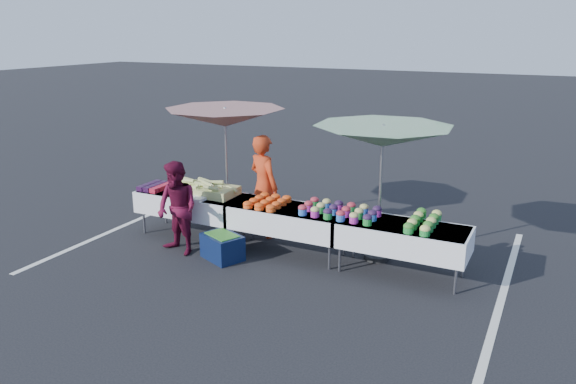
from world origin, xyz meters
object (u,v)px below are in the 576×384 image
at_px(table_left, 192,202).
at_px(umbrella_left, 225,118).
at_px(table_right, 402,236).
at_px(vendor, 264,186).
at_px(table_center, 288,218).
at_px(umbrella_right, 383,137).
at_px(customer, 177,208).
at_px(storage_bin, 222,246).

relative_size(table_left, umbrella_left, 0.68).
distance_m(table_right, vendor, 2.60).
bearing_deg(table_left, table_center, 0.00).
bearing_deg(umbrella_right, customer, -158.11).
xyz_separation_m(umbrella_right, storage_bin, (-2.12, -1.05, -1.69)).
xyz_separation_m(table_left, storage_bin, (1.00, -0.65, -0.38)).
bearing_deg(vendor, umbrella_left, 11.95).
distance_m(table_right, umbrella_right, 1.45).
xyz_separation_m(umbrella_left, umbrella_right, (2.90, -0.34, -0.03)).
bearing_deg(table_right, table_center, 180.00).
distance_m(table_right, customer, 3.42).
bearing_deg(umbrella_left, table_center, -25.17).
height_order(table_right, vendor, vendor).
distance_m(umbrella_right, storage_bin, 2.91).
distance_m(customer, umbrella_left, 1.90).
relative_size(table_right, umbrella_left, 0.68).
xyz_separation_m(table_right, customer, (-3.33, -0.75, 0.15)).
relative_size(table_center, umbrella_left, 0.68).
bearing_deg(table_center, table_left, 180.00).
distance_m(table_right, storage_bin, 2.70).
relative_size(umbrella_left, storage_bin, 3.71).
height_order(vendor, storage_bin, vendor).
bearing_deg(vendor, storage_bin, 111.16).
bearing_deg(umbrella_left, customer, -88.59).
relative_size(customer, storage_bin, 2.00).
relative_size(table_left, storage_bin, 2.54).
xyz_separation_m(table_left, umbrella_left, (0.23, 0.74, 1.33)).
height_order(table_center, umbrella_left, umbrella_left).
relative_size(table_right, vendor, 1.07).
bearing_deg(umbrella_right, storage_bin, -153.70).
distance_m(table_left, customer, 0.81).
bearing_deg(vendor, table_right, -167.77).
xyz_separation_m(vendor, umbrella_right, (2.05, -0.15, 1.02)).
xyz_separation_m(table_center, umbrella_left, (-1.57, 0.74, 1.33)).
xyz_separation_m(table_left, umbrella_right, (3.13, 0.40, 1.31)).
height_order(umbrella_left, umbrella_right, umbrella_left).
bearing_deg(table_right, vendor, 167.72).
bearing_deg(umbrella_left, umbrella_right, -6.65).
distance_m(umbrella_left, storage_bin, 2.34).
bearing_deg(table_center, umbrella_left, 154.83).
bearing_deg(customer, umbrella_right, 36.02).
xyz_separation_m(customer, storage_bin, (0.74, 0.10, -0.53)).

